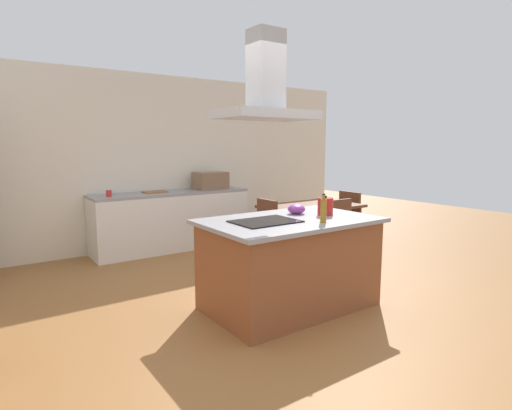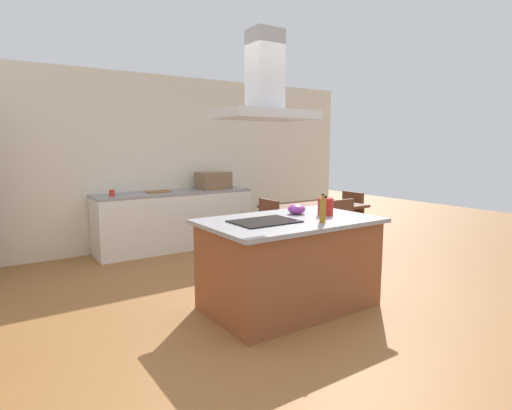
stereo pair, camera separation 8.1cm
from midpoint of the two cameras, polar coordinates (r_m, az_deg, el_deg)
The scene contains 16 objects.
ground at distance 5.51m, azimuth -5.99°, elevation -8.86°, with size 16.00×16.00×0.00m, color #936033.
wall_back at distance 6.86m, azimuth -13.33°, elevation 5.81°, with size 7.20×0.10×2.70m, color beige.
kitchen_island at distance 4.18m, azimuth 4.06°, elevation -7.94°, with size 1.71×1.08×0.90m.
cooktop at distance 3.90m, azimuth 0.70°, elevation -2.27°, with size 0.60×0.44×0.01m, color black.
tea_kettle at distance 4.34m, azimuth 9.00°, elevation -0.18°, with size 0.21×0.16×0.20m.
olive_oil_bottle at distance 3.90m, azimuth 8.67°, elevation -0.73°, with size 0.06×0.06×0.27m.
mixing_bowl at distance 4.37m, azimuth 5.05°, elevation -0.55°, with size 0.18×0.18×0.10m, color purple.
back_counter at distance 6.62m, azimuth -11.81°, elevation -2.08°, with size 2.43×0.62×0.90m.
countertop_microwave at distance 6.84m, azimuth -6.62°, elevation 3.36°, with size 0.50×0.38×0.28m, color brown.
coffee_mug_red at distance 6.17m, azimuth -19.94°, elevation 1.50°, with size 0.08×0.08×0.09m, color red.
cutting_board at distance 6.51m, azimuth -14.06°, elevation 1.76°, with size 0.34×0.24×0.02m, color #995B33.
dining_table at distance 6.12m, azimuth 7.25°, elevation -0.74°, with size 1.40×0.90×0.75m.
chair_facing_island at distance 5.68m, azimuth 11.74°, elevation -3.18°, with size 0.42×0.42×0.89m.
chair_at_left_end at distance 5.58m, azimuth 0.23°, elevation -3.21°, with size 0.42×0.42×0.89m.
chair_at_right_end at distance 6.79m, azimuth 12.96°, elevation -1.35°, with size 0.42×0.42×0.89m.
range_hood at distance 3.87m, azimuth 0.73°, elevation 15.43°, with size 0.90×0.55×0.78m.
Camera 1 is at (-2.57, -3.09, 1.62)m, focal length 29.09 mm.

